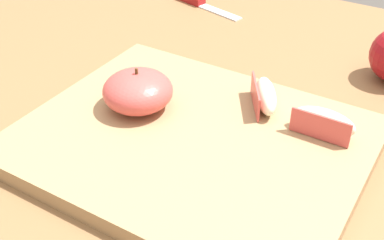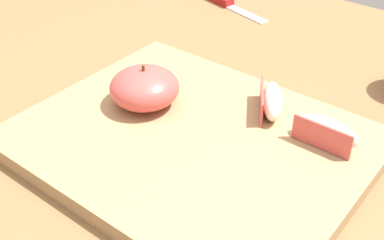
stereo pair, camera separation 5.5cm
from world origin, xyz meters
name	(u,v)px [view 1 (the left image)]	position (x,y,z in m)	size (l,w,h in m)	color
dining_table	(262,183)	(0.00, 0.00, 0.65)	(1.41, 0.89, 0.74)	brown
cutting_board	(192,142)	(-0.06, -0.09, 0.75)	(0.38, 0.30, 0.02)	#A37F56
apple_half_skin_up	(138,91)	(-0.14, -0.07, 0.79)	(0.08, 0.08, 0.05)	#D14C47
apple_wedge_middle	(265,96)	(-0.01, 0.01, 0.78)	(0.06, 0.07, 0.03)	#F4EACC
apple_wedge_front	(323,122)	(0.07, -0.01, 0.78)	(0.07, 0.03, 0.03)	#F4EACC
paring_knife	(194,0)	(-0.28, 0.29, 0.75)	(0.16, 0.06, 0.01)	silver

